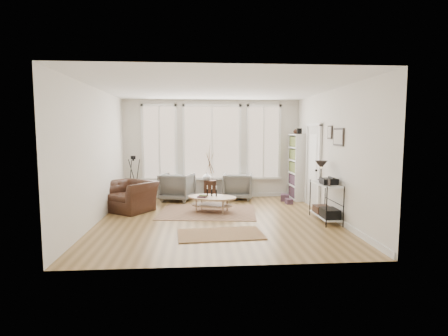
{
  "coord_description": "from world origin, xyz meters",
  "views": [
    {
      "loc": [
        -0.41,
        -7.67,
        1.95
      ],
      "look_at": [
        0.2,
        0.6,
        1.1
      ],
      "focal_mm": 28.0,
      "sensor_mm": 36.0,
      "label": 1
    }
  ],
  "objects": [
    {
      "name": "coffee_table",
      "position": [
        -0.09,
        0.75,
        0.3
      ],
      "size": [
        1.4,
        1.14,
        0.56
      ],
      "color": "tan",
      "rests_on": "ground"
    },
    {
      "name": "room",
      "position": [
        0.02,
        0.03,
        1.43
      ],
      "size": [
        5.5,
        5.54,
        2.9
      ],
      "color": "#9F7B48",
      "rests_on": "ground"
    },
    {
      "name": "vase",
      "position": [
        -0.17,
        2.45,
        0.67
      ],
      "size": [
        0.25,
        0.25,
        0.24
      ],
      "primitive_type": "imported",
      "rotation": [
        0.0,
        0.0,
        0.07
      ],
      "color": "silver",
      "rests_on": "side_table"
    },
    {
      "name": "bookcase",
      "position": [
        2.44,
        2.23,
        0.96
      ],
      "size": [
        0.31,
        0.85,
        2.06
      ],
      "color": "white",
      "rests_on": "ground"
    },
    {
      "name": "armchair_left",
      "position": [
        -1.02,
        2.29,
        0.4
      ],
      "size": [
        1.07,
        1.09,
        0.79
      ],
      "primitive_type": "imported",
      "rotation": [
        0.0,
        0.0,
        2.83
      ],
      "color": "slate",
      "rests_on": "ground"
    },
    {
      "name": "book_stack_near",
      "position": [
        2.05,
        2.01,
        0.09
      ],
      "size": [
        0.3,
        0.34,
        0.19
      ],
      "primitive_type": "cube",
      "rotation": [
        0.0,
        0.0,
        -0.28
      ],
      "color": "maroon",
      "rests_on": "ground"
    },
    {
      "name": "wall_art",
      "position": [
        2.58,
        -0.27,
        1.88
      ],
      "size": [
        0.04,
        0.88,
        0.44
      ],
      "color": "black",
      "rests_on": "ground"
    },
    {
      "name": "bay_window",
      "position": [
        0.0,
        2.71,
        1.61
      ],
      "size": [
        4.14,
        0.12,
        2.24
      ],
      "color": "tan",
      "rests_on": "ground"
    },
    {
      "name": "door",
      "position": [
        2.57,
        1.15,
        1.12
      ],
      "size": [
        0.09,
        1.06,
        2.22
      ],
      "color": "silver",
      "rests_on": "ground"
    },
    {
      "name": "rug_main",
      "position": [
        -0.19,
        0.73,
        0.01
      ],
      "size": [
        2.49,
        1.99,
        0.01
      ],
      "primitive_type": "cube",
      "rotation": [
        0.0,
        0.0,
        -0.12
      ],
      "color": "brown",
      "rests_on": "ground"
    },
    {
      "name": "armchair_right",
      "position": [
        0.73,
        2.37,
        0.38
      ],
      "size": [
        0.95,
        0.97,
        0.77
      ],
      "primitive_type": "imported",
      "rotation": [
        0.0,
        0.0,
        2.97
      ],
      "color": "slate",
      "rests_on": "ground"
    },
    {
      "name": "side_table",
      "position": [
        -0.07,
        2.45,
        0.74
      ],
      "size": [
        0.37,
        0.37,
        1.55
      ],
      "color": "#371E14",
      "rests_on": "ground"
    },
    {
      "name": "tripod_camera",
      "position": [
        -2.21,
        2.13,
        0.6
      ],
      "size": [
        0.46,
        0.46,
        1.3
      ],
      "color": "black",
      "rests_on": "ground"
    },
    {
      "name": "rug_runner",
      "position": [
        0.0,
        -1.17,
        0.01
      ],
      "size": [
        1.68,
        1.02,
        0.01
      ],
      "primitive_type": "cube",
      "rotation": [
        0.0,
        0.0,
        0.08
      ],
      "color": "brown",
      "rests_on": "ground"
    },
    {
      "name": "low_shelf",
      "position": [
        2.38,
        -0.3,
        0.51
      ],
      "size": [
        0.38,
        1.08,
        1.3
      ],
      "color": "white",
      "rests_on": "ground"
    },
    {
      "name": "accent_chair",
      "position": [
        -2.12,
        1.06,
        0.37
      ],
      "size": [
        1.5,
        1.47,
        0.74
      ],
      "primitive_type": "imported",
      "rotation": [
        0.0,
        0.0,
        -0.61
      ],
      "color": "#371E14",
      "rests_on": "ground"
    },
    {
      "name": "book_stack_far",
      "position": [
        2.05,
        1.56,
        0.07
      ],
      "size": [
        0.19,
        0.23,
        0.14
      ],
      "primitive_type": "cube",
      "rotation": [
        0.0,
        0.0,
        0.09
      ],
      "color": "maroon",
      "rests_on": "ground"
    }
  ]
}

